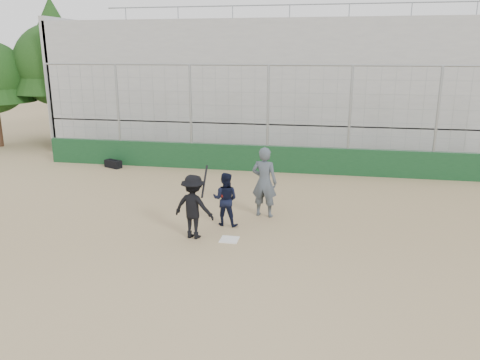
% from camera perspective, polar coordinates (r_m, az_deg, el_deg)
% --- Properties ---
extents(ground, '(90.00, 90.00, 0.00)m').
position_cam_1_polar(ground, '(11.55, -1.31, -7.32)').
color(ground, olive).
rests_on(ground, ground).
extents(home_plate, '(0.44, 0.44, 0.02)m').
position_cam_1_polar(home_plate, '(11.54, -1.31, -7.27)').
color(home_plate, white).
rests_on(home_plate, ground).
extents(backstop, '(18.10, 0.25, 4.04)m').
position_cam_1_polar(backstop, '(17.91, 3.35, 4.05)').
color(backstop, '#11371B').
rests_on(backstop, ground).
extents(bleachers, '(20.25, 6.70, 6.98)m').
position_cam_1_polar(bleachers, '(22.54, 5.11, 11.37)').
color(bleachers, '#989898').
rests_on(bleachers, ground).
extents(tree_left, '(4.48, 4.48, 7.00)m').
position_cam_1_polar(tree_left, '(25.19, -21.66, 14.14)').
color(tree_left, '#362313').
rests_on(tree_left, ground).
extents(batter_at_plate, '(1.13, 0.83, 1.77)m').
position_cam_1_polar(batter_at_plate, '(11.49, -5.69, -3.25)').
color(batter_at_plate, black).
rests_on(batter_at_plate, ground).
extents(catcher_crouched, '(0.77, 0.63, 1.00)m').
position_cam_1_polar(catcher_crouched, '(12.33, -1.80, -3.39)').
color(catcher_crouched, black).
rests_on(catcher_crouched, ground).
extents(umpire, '(0.79, 0.59, 1.77)m').
position_cam_1_polar(umpire, '(12.93, 2.97, -0.68)').
color(umpire, '#434C55').
rests_on(umpire, ground).
extents(equipment_bag, '(0.78, 0.57, 0.35)m').
position_cam_1_polar(equipment_bag, '(19.29, -15.20, 1.91)').
color(equipment_bag, black).
rests_on(equipment_bag, ground).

